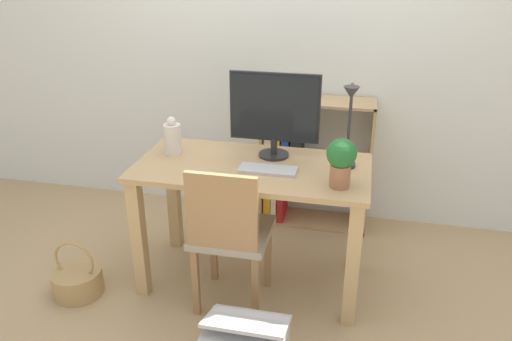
{
  "coord_description": "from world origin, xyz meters",
  "views": [
    {
      "loc": [
        0.57,
        -2.42,
        1.81
      ],
      "look_at": [
        0.0,
        0.1,
        0.67
      ],
      "focal_mm": 35.0,
      "sensor_mm": 36.0,
      "label": 1
    }
  ],
  "objects_px": {
    "vase": "(172,138)",
    "desk_lamp": "(349,119)",
    "potted_plant": "(341,160)",
    "bookshelf": "(297,160)",
    "keyboard": "(268,170)",
    "basket": "(77,280)",
    "monitor": "(274,110)",
    "chair": "(229,232)"
  },
  "relations": [
    {
      "from": "potted_plant",
      "to": "vase",
      "type": "bearing_deg",
      "value": 166.27
    },
    {
      "from": "monitor",
      "to": "basket",
      "type": "xyz_separation_m",
      "value": [
        -1.04,
        -0.51,
        -0.93
      ]
    },
    {
      "from": "potted_plant",
      "to": "bookshelf",
      "type": "bearing_deg",
      "value": 109.72
    },
    {
      "from": "vase",
      "to": "basket",
      "type": "xyz_separation_m",
      "value": [
        -0.47,
        -0.42,
        -0.75
      ]
    },
    {
      "from": "vase",
      "to": "basket",
      "type": "relative_size",
      "value": 0.65
    },
    {
      "from": "desk_lamp",
      "to": "chair",
      "type": "xyz_separation_m",
      "value": [
        -0.56,
        -0.31,
        -0.56
      ]
    },
    {
      "from": "bookshelf",
      "to": "desk_lamp",
      "type": "bearing_deg",
      "value": -64.13
    },
    {
      "from": "monitor",
      "to": "vase",
      "type": "relative_size",
      "value": 2.28
    },
    {
      "from": "basket",
      "to": "vase",
      "type": "bearing_deg",
      "value": 42.1
    },
    {
      "from": "monitor",
      "to": "keyboard",
      "type": "height_order",
      "value": "monitor"
    },
    {
      "from": "vase",
      "to": "desk_lamp",
      "type": "xyz_separation_m",
      "value": [
        0.98,
        -0.03,
        0.19
      ]
    },
    {
      "from": "desk_lamp",
      "to": "potted_plant",
      "type": "height_order",
      "value": "desk_lamp"
    },
    {
      "from": "monitor",
      "to": "vase",
      "type": "height_order",
      "value": "monitor"
    },
    {
      "from": "chair",
      "to": "basket",
      "type": "xyz_separation_m",
      "value": [
        -0.89,
        -0.08,
        -0.39
      ]
    },
    {
      "from": "vase",
      "to": "desk_lamp",
      "type": "distance_m",
      "value": 1.0
    },
    {
      "from": "keyboard",
      "to": "chair",
      "type": "bearing_deg",
      "value": -126.85
    },
    {
      "from": "vase",
      "to": "bookshelf",
      "type": "xyz_separation_m",
      "value": [
        0.62,
        0.7,
        -0.37
      ]
    },
    {
      "from": "vase",
      "to": "desk_lamp",
      "type": "relative_size",
      "value": 0.47
    },
    {
      "from": "bookshelf",
      "to": "potted_plant",
      "type": "bearing_deg",
      "value": -70.28
    },
    {
      "from": "monitor",
      "to": "bookshelf",
      "type": "bearing_deg",
      "value": 84.91
    },
    {
      "from": "potted_plant",
      "to": "desk_lamp",
      "type": "bearing_deg",
      "value": 84.84
    },
    {
      "from": "monitor",
      "to": "keyboard",
      "type": "distance_m",
      "value": 0.34
    },
    {
      "from": "vase",
      "to": "potted_plant",
      "type": "distance_m",
      "value": 0.99
    },
    {
      "from": "monitor",
      "to": "basket",
      "type": "height_order",
      "value": "monitor"
    },
    {
      "from": "monitor",
      "to": "potted_plant",
      "type": "distance_m",
      "value": 0.52
    },
    {
      "from": "monitor",
      "to": "desk_lamp",
      "type": "xyz_separation_m",
      "value": [
        0.41,
        -0.12,
        0.02
      ]
    },
    {
      "from": "monitor",
      "to": "keyboard",
      "type": "xyz_separation_m",
      "value": [
        0.01,
        -0.22,
        -0.26
      ]
    },
    {
      "from": "basket",
      "to": "potted_plant",
      "type": "bearing_deg",
      "value": 7.47
    },
    {
      "from": "basket",
      "to": "bookshelf",
      "type": "bearing_deg",
      "value": 45.88
    },
    {
      "from": "desk_lamp",
      "to": "bookshelf",
      "type": "distance_m",
      "value": 0.99
    },
    {
      "from": "keyboard",
      "to": "desk_lamp",
      "type": "distance_m",
      "value": 0.5
    },
    {
      "from": "vase",
      "to": "basket",
      "type": "distance_m",
      "value": 0.98
    },
    {
      "from": "desk_lamp",
      "to": "basket",
      "type": "distance_m",
      "value": 1.77
    },
    {
      "from": "keyboard",
      "to": "basket",
      "type": "distance_m",
      "value": 1.27
    },
    {
      "from": "keyboard",
      "to": "vase",
      "type": "height_order",
      "value": "vase"
    },
    {
      "from": "desk_lamp",
      "to": "basket",
      "type": "relative_size",
      "value": 1.37
    },
    {
      "from": "monitor",
      "to": "desk_lamp",
      "type": "relative_size",
      "value": 1.08
    },
    {
      "from": "vase",
      "to": "potted_plant",
      "type": "bearing_deg",
      "value": -13.73
    },
    {
      "from": "potted_plant",
      "to": "bookshelf",
      "type": "xyz_separation_m",
      "value": [
        -0.34,
        0.94,
        -0.42
      ]
    },
    {
      "from": "monitor",
      "to": "potted_plant",
      "type": "relative_size",
      "value": 2.0
    },
    {
      "from": "chair",
      "to": "basket",
      "type": "height_order",
      "value": "chair"
    },
    {
      "from": "potted_plant",
      "to": "bookshelf",
      "type": "relative_size",
      "value": 0.27
    }
  ]
}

